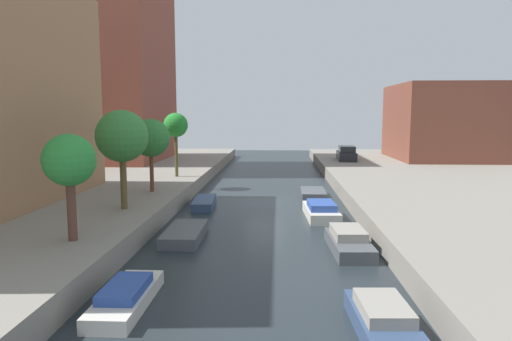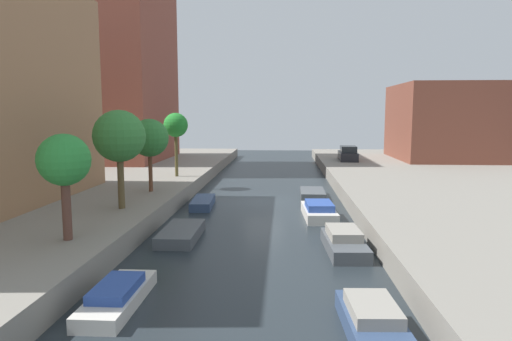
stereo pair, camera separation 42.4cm
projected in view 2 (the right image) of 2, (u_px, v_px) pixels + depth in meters
ground_plane at (264, 202)px, 29.32m from camera, size 84.00×84.00×0.00m
quay_left at (39, 192)px, 30.17m from camera, size 20.00×64.00×1.00m
quay_right at (503, 197)px, 28.34m from camera, size 20.00×64.00×1.00m
apartment_tower_far at (113, 43)px, 45.50m from camera, size 10.00×13.52×23.41m
low_block_right at (446, 122)px, 46.93m from camera, size 10.00×11.40×7.71m
street_tree_0 at (64, 162)px, 16.67m from camera, size 1.93×1.93×3.99m
street_tree_1 at (119, 137)px, 22.23m from camera, size 2.56×2.56×4.90m
street_tree_2 at (150, 138)px, 27.24m from camera, size 2.29×2.29×4.40m
street_tree_3 at (176, 126)px, 33.81m from camera, size 1.81×1.81×4.77m
parked_car at (348, 154)px, 45.88m from camera, size 1.92×4.36×1.48m
moored_boat_left_1 at (118, 296)px, 13.51m from camera, size 1.29×3.81×0.73m
moored_boat_left_2 at (181, 234)px, 20.73m from camera, size 1.65×3.76×0.51m
moored_boat_left_3 at (203, 203)px, 27.96m from camera, size 1.43×3.70×0.51m
moored_boat_right_0 at (373, 321)px, 11.75m from camera, size 1.57×3.58×0.84m
moored_boat_right_1 at (344, 242)px, 18.91m from camera, size 1.68×3.85×0.91m
moored_boat_right_2 at (319, 211)px, 24.99m from camera, size 1.84×4.08×0.90m
moored_boat_right_3 at (312, 194)px, 31.00m from camera, size 1.65×3.39×0.51m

